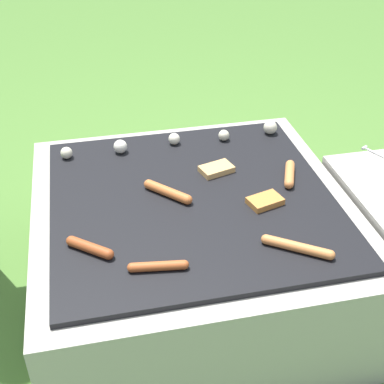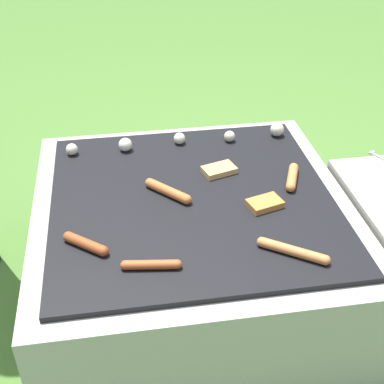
{
  "view_description": "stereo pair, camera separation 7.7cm",
  "coord_description": "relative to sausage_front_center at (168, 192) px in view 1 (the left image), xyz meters",
  "views": [
    {
      "loc": [
        -0.29,
        -1.33,
        1.36
      ],
      "look_at": [
        0.0,
        0.0,
        0.42
      ],
      "focal_mm": 50.0,
      "sensor_mm": 36.0,
      "label": 1
    },
    {
      "loc": [
        -0.21,
        -1.34,
        1.36
      ],
      "look_at": [
        0.0,
        0.0,
        0.42
      ],
      "focal_mm": 50.0,
      "sensor_mm": 36.0,
      "label": 2
    }
  ],
  "objects": [
    {
      "name": "fork_utensil",
      "position": [
        0.77,
        0.07,
        -0.01
      ],
      "size": [
        0.1,
        0.18,
        0.01
      ],
      "color": "silver",
      "rests_on": "side_ledge"
    },
    {
      "name": "sausage_front_center",
      "position": [
        0.0,
        0.0,
        0.0
      ],
      "size": [
        0.13,
        0.14,
        0.03
      ],
      "color": "#B7602D",
      "rests_on": "grill"
    },
    {
      "name": "sausage_front_right",
      "position": [
        -0.08,
        -0.33,
        -0.0
      ],
      "size": [
        0.16,
        0.04,
        0.03
      ],
      "color": "#A34C23",
      "rests_on": "grill"
    },
    {
      "name": "sausage_front_left",
      "position": [
        -0.25,
        -0.22,
        -0.0
      ],
      "size": [
        0.12,
        0.11,
        0.03
      ],
      "color": "#93421E",
      "rests_on": "grill"
    },
    {
      "name": "bread_slice_center",
      "position": [
        0.28,
        -0.11,
        -0.01
      ],
      "size": [
        0.12,
        0.09,
        0.02
      ],
      "color": "#B27033",
      "rests_on": "grill"
    },
    {
      "name": "mushroom_row",
      "position": [
        0.11,
        0.31,
        0.01
      ],
      "size": [
        0.79,
        0.07,
        0.05
      ],
      "color": "beige",
      "rests_on": "grill"
    },
    {
      "name": "ground_plane",
      "position": [
        0.07,
        -0.02,
        -0.42
      ],
      "size": [
        14.0,
        14.0,
        0.0
      ],
      "primitive_type": "plane",
      "color": "#47702D"
    },
    {
      "name": "sausage_mid_left",
      "position": [
        0.41,
        0.02,
        0.0
      ],
      "size": [
        0.08,
        0.14,
        0.03
      ],
      "color": "#C6753D",
      "rests_on": "grill"
    },
    {
      "name": "bread_slice_right",
      "position": [
        0.18,
        0.1,
        -0.01
      ],
      "size": [
        0.12,
        0.09,
        0.02
      ],
      "color": "tan",
      "rests_on": "grill"
    },
    {
      "name": "sausage_mid_right",
      "position": [
        0.3,
        -0.33,
        -0.0
      ],
      "size": [
        0.17,
        0.13,
        0.03
      ],
      "color": "#C6753D",
      "rests_on": "grill"
    },
    {
      "name": "grill",
      "position": [
        0.07,
        -0.02,
        -0.22
      ],
      "size": [
        0.98,
        0.98,
        0.4
      ],
      "color": "#9E998E",
      "rests_on": "ground_plane"
    }
  ]
}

